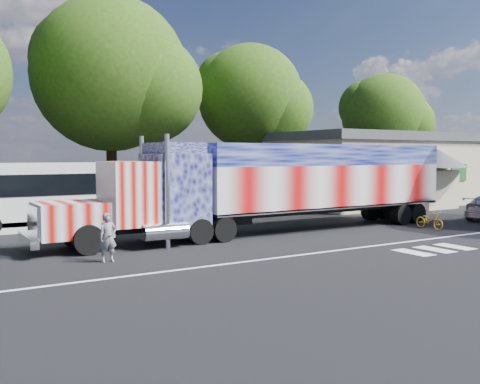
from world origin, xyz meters
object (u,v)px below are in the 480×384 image
semi_truck (282,184)px  tree_n_mid (113,75)px  coach_bus (77,194)px  bicycle (429,220)px  woman (108,238)px  tree_ne_a (252,98)px  tree_far_ne (385,116)px

semi_truck → tree_n_mid: size_ratio=1.46×
coach_bus → tree_n_mid: size_ratio=0.78×
coach_bus → tree_n_mid: 11.82m
coach_bus → bicycle: coach_bus is taller
woman → tree_ne_a: bearing=46.7°
woman → tree_far_ne: (34.30, 20.08, 6.59)m
tree_ne_a → tree_far_ne: (17.55, 3.04, -0.56)m
woman → semi_truck: bearing=17.7°
woman → tree_n_mid: 20.49m
coach_bus → tree_far_ne: size_ratio=0.96×
bicycle → tree_far_ne: (18.29, 20.34, 7.00)m
tree_n_mid → woman: bearing=-109.0°
tree_n_mid → coach_bus: bearing=-119.9°
bicycle → tree_far_ne: 28.23m
coach_bus → woman: size_ratio=6.62×
semi_truck → tree_ne_a: size_ratio=1.73×
woman → tree_n_mid: size_ratio=0.12×
tree_ne_a → tree_n_mid: (-10.63, 0.73, 1.00)m
coach_bus → tree_far_ne: tree_far_ne is taller
coach_bus → woman: bearing=-98.7°
tree_far_ne → woman: bearing=-149.6°
semi_truck → woman: semi_truck is taller
semi_truck → woman: size_ratio=12.40×
coach_bus → bicycle: 17.66m
coach_bus → tree_ne_a: 18.06m
tree_far_ne → coach_bus: bearing=-162.5°
tree_ne_a → tree_n_mid: 10.70m
tree_far_ne → tree_n_mid: 28.32m
tree_far_ne → tree_n_mid: size_ratio=0.81×
semi_truck → tree_ne_a: bearing=62.2°
semi_truck → woman: 9.71m
semi_truck → coach_bus: semi_truck is taller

